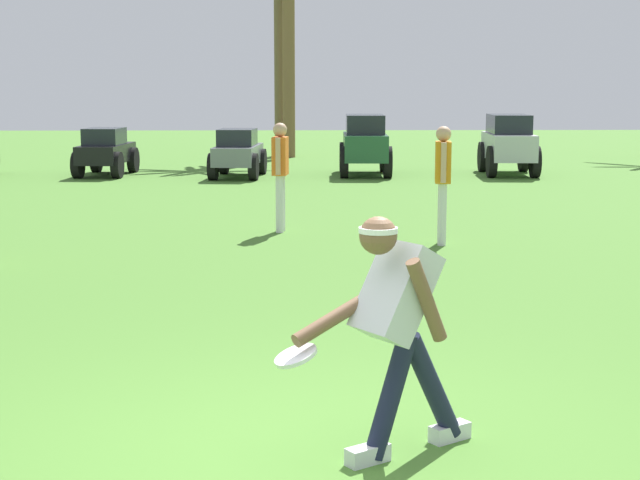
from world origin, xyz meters
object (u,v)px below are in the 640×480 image
(teammate_near_sideline, at_px, (443,174))
(palm_tree_left_of_centre, at_px, (289,29))
(frisbee_thrower, at_px, (397,321))
(parked_car_slot_b, at_px, (106,151))
(frisbee_in_flight, at_px, (296,356))
(parked_car_slot_e, at_px, (508,143))
(parked_car_slot_c, at_px, (238,152))
(palm_tree_far_left, at_px, (280,12))
(teammate_deep, at_px, (280,166))
(parked_car_slot_d, at_px, (365,143))

(teammate_near_sideline, height_order, palm_tree_left_of_centre, palm_tree_left_of_centre)
(frisbee_thrower, distance_m, parked_car_slot_b, 18.25)
(frisbee_in_flight, relative_size, parked_car_slot_e, 0.13)
(parked_car_slot_c, bearing_deg, parked_car_slot_b, 170.24)
(parked_car_slot_c, relative_size, palm_tree_left_of_centre, 0.37)
(parked_car_slot_c, relative_size, palm_tree_far_left, 0.32)
(frisbee_in_flight, xyz_separation_m, teammate_deep, (-0.23, 8.77, 0.31))
(frisbee_in_flight, relative_size, teammate_deep, 0.20)
(parked_car_slot_b, bearing_deg, parked_car_slot_c, -9.76)
(teammate_near_sideline, bearing_deg, frisbee_in_flight, -104.22)
(frisbee_thrower, xyz_separation_m, palm_tree_far_left, (-1.04, 23.75, 3.37))
(teammate_deep, bearing_deg, parked_car_slot_b, 115.22)
(parked_car_slot_c, xyz_separation_m, palm_tree_left_of_centre, (1.12, 6.12, 3.08))
(parked_car_slot_c, relative_size, parked_car_slot_d, 0.95)
(teammate_near_sideline, height_order, parked_car_slot_e, teammate_near_sideline)
(palm_tree_far_left, bearing_deg, parked_car_slot_d, -71.67)
(frisbee_thrower, relative_size, frisbee_in_flight, 4.42)
(parked_car_slot_c, bearing_deg, frisbee_thrower, -83.62)
(frisbee_thrower, bearing_deg, teammate_near_sideline, 79.68)
(frisbee_thrower, bearing_deg, parked_car_slot_e, 75.94)
(palm_tree_far_left, bearing_deg, parked_car_slot_e, -48.79)
(parked_car_slot_e, bearing_deg, teammate_deep, -120.21)
(parked_car_slot_d, bearing_deg, palm_tree_left_of_centre, 107.85)
(teammate_near_sideline, relative_size, parked_car_slot_d, 0.66)
(palm_tree_far_left, distance_m, palm_tree_left_of_centre, 0.84)
(parked_car_slot_e, relative_size, palm_tree_far_left, 0.34)
(frisbee_in_flight, distance_m, parked_car_slot_b, 18.24)
(frisbee_thrower, xyz_separation_m, parked_car_slot_b, (-5.00, 17.55, -0.22))
(frisbee_thrower, bearing_deg, parked_car_slot_d, 86.65)
(teammate_deep, height_order, parked_car_slot_b, teammate_deep)
(teammate_deep, bearing_deg, frisbee_thrower, -84.72)
(parked_car_slot_c, height_order, palm_tree_far_left, palm_tree_far_left)
(parked_car_slot_b, relative_size, palm_tree_far_left, 0.32)
(frisbee_thrower, xyz_separation_m, teammate_near_sideline, (1.36, 7.44, 0.15))
(teammate_near_sideline, relative_size, parked_car_slot_c, 0.69)
(frisbee_thrower, relative_size, parked_car_slot_e, 0.58)
(frisbee_in_flight, bearing_deg, parked_car_slot_c, 94.45)
(palm_tree_far_left, bearing_deg, frisbee_in_flight, -88.86)
(frisbee_in_flight, height_order, parked_car_slot_b, parked_car_slot_b)
(frisbee_thrower, height_order, teammate_deep, teammate_deep)
(teammate_deep, height_order, parked_car_slot_d, teammate_deep)
(teammate_deep, relative_size, parked_car_slot_b, 0.69)
(palm_tree_far_left, bearing_deg, palm_tree_left_of_centre, -67.28)
(teammate_near_sideline, distance_m, parked_car_slot_e, 10.55)
(frisbee_in_flight, distance_m, parked_car_slot_e, 18.37)
(frisbee_in_flight, bearing_deg, parked_car_slot_b, 104.07)
(parked_car_slot_b, height_order, parked_car_slot_c, same)
(teammate_deep, height_order, parked_car_slot_e, teammate_deep)
(parked_car_slot_c, height_order, parked_car_slot_e, parked_car_slot_e)
(palm_tree_far_left, bearing_deg, parked_car_slot_c, -97.31)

